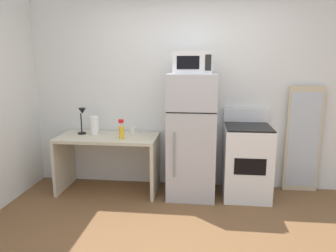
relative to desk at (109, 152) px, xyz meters
name	(u,v)px	position (x,y,z in m)	size (l,w,h in m)	color
wall_back_white	(189,92)	(1.04, 0.39, 0.77)	(5.00, 0.10, 2.60)	silver
desk	(109,152)	(0.00, 0.00, 0.00)	(1.29, 0.63, 0.75)	beige
desk_lamp	(82,116)	(-0.36, 0.07, 0.46)	(0.14, 0.12, 0.35)	black
paper_towel_roll	(95,125)	(-0.21, 0.09, 0.34)	(0.11, 0.11, 0.24)	white
spray_bottle	(122,131)	(0.22, -0.12, 0.32)	(0.06, 0.06, 0.25)	yellow
coffee_mug	(133,131)	(0.31, 0.14, 0.26)	(0.08, 0.08, 0.10)	white
refrigerator	(192,136)	(1.09, 0.00, 0.25)	(0.60, 0.65, 1.56)	#B7B7BC
microwave	(193,62)	(1.09, -0.02, 1.16)	(0.46, 0.35, 0.26)	silver
oven_range	(246,161)	(1.79, 0.02, -0.07)	(0.57, 0.61, 1.10)	white
leaning_mirror	(303,140)	(2.54, 0.28, 0.17)	(0.44, 0.03, 1.40)	#C6B793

